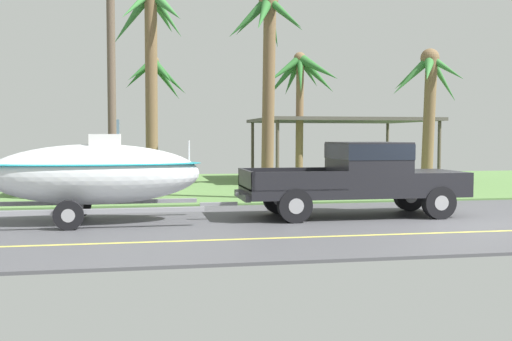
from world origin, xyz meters
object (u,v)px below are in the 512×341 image
carport_awning (339,121)px  palm_tree_near_left (301,83)px  boat_on_trailer (94,174)px  utility_pole (111,59)px  parked_sedan_near (89,176)px  palm_tree_far_right (428,91)px  palm_tree_far_left (155,86)px  pickup_truck_towing (366,175)px  palm_tree_mid (267,50)px  palm_tree_near_right (151,43)px

carport_awning → palm_tree_near_left: (-2.31, -2.20, 1.45)m
boat_on_trailer → utility_pole: utility_pole is taller
parked_sedan_near → utility_pole: (0.91, -3.03, 3.58)m
parked_sedan_near → palm_tree_far_right: 12.41m
boat_on_trailer → parked_sedan_near: size_ratio=1.26×
boat_on_trailer → palm_tree_far_left: palm_tree_far_left is taller
palm_tree_near_left → palm_tree_far_right: bearing=-35.0°
palm_tree_near_left → pickup_truck_towing: bearing=-94.7°
palm_tree_near_left → palm_tree_mid: 5.75m
carport_awning → palm_tree_near_right: size_ratio=1.06×
parked_sedan_near → palm_tree_mid: palm_tree_mid is taller
palm_tree_near_left → parked_sedan_near: bearing=-163.9°
palm_tree_far_left → carport_awning: bearing=1.6°
boat_on_trailer → parked_sedan_near: (-0.65, 6.84, -0.47)m
carport_awning → utility_pole: bearing=-141.3°
pickup_truck_towing → parked_sedan_near: 9.99m
pickup_truck_towing → palm_tree_near_left: (0.75, 9.15, 3.07)m
palm_tree_near_left → palm_tree_far_left: size_ratio=1.00×
palm_tree_near_right → parked_sedan_near: bearing=142.1°
carport_awning → palm_tree_mid: (-4.77, -7.37, 2.00)m
parked_sedan_near → palm_tree_far_left: palm_tree_far_left is taller
boat_on_trailer → palm_tree_mid: size_ratio=0.93×
carport_awning → palm_tree_far_right: size_ratio=1.40×
palm_tree_mid → palm_tree_far_left: palm_tree_mid is taller
palm_tree_near_right → palm_tree_mid: bearing=-19.7°
carport_awning → parked_sedan_near: bearing=-156.4°
palm_tree_near_right → palm_tree_far_left: (0.26, 5.90, -0.87)m
boat_on_trailer → utility_pole: 4.92m
palm_tree_near_left → palm_tree_near_right: 7.17m
utility_pole → boat_on_trailer: bearing=-93.9°
carport_awning → utility_pole: 12.17m
palm_tree_far_right → palm_tree_near_right: bearing=-173.6°
pickup_truck_towing → palm_tree_far_right: size_ratio=1.10×
boat_on_trailer → palm_tree_far_left: 11.63m
carport_awning → pickup_truck_towing: bearing=-105.1°
utility_pole → palm_tree_far_left: bearing=78.9°
palm_tree_near_right → palm_tree_far_right: (9.96, 1.11, -1.28)m
palm_tree_near_left → utility_pole: (-7.11, -5.34, 0.15)m
palm_tree_mid → palm_tree_far_left: size_ratio=1.21×
parked_sedan_near → carport_awning: 11.44m
palm_tree_far_right → utility_pole: bearing=-167.2°
palm_tree_near_right → palm_tree_far_left: palm_tree_near_right is taller
palm_tree_mid → palm_tree_far_left: 7.85m
carport_awning → palm_tree_far_left: 8.11m
pickup_truck_towing → utility_pole: utility_pole is taller
pickup_truck_towing → palm_tree_far_right: 8.36m
boat_on_trailer → palm_tree_near_left: palm_tree_near_left is taller
palm_tree_near_right → boat_on_trailer: bearing=-105.3°
palm_tree_mid → carport_awning: bearing=57.1°
pickup_truck_towing → palm_tree_mid: bearing=113.2°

